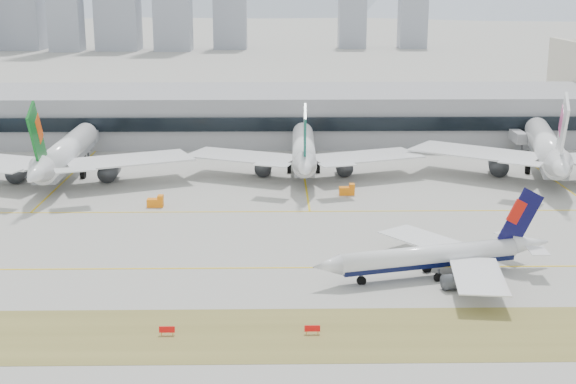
{
  "coord_description": "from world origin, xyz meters",
  "views": [
    {
      "loc": [
        7.21,
        -135.2,
        47.71
      ],
      "look_at": [
        9.81,
        18.0,
        7.5
      ],
      "focal_mm": 50.0,
      "sensor_mm": 36.0,
      "label": 1
    }
  ],
  "objects_px": {
    "widebody_eva": "(65,155)",
    "widebody_china_air": "(547,150)",
    "terminal": "(252,114)",
    "widebody_cathay": "(304,151)",
    "taxiing_airliner": "(437,256)"
  },
  "relations": [
    {
      "from": "widebody_cathay",
      "to": "widebody_china_air",
      "type": "xyz_separation_m",
      "value": [
        61.58,
        -2.86,
        0.84
      ]
    },
    {
      "from": "widebody_eva",
      "to": "taxiing_airliner",
      "type": "bearing_deg",
      "value": -132.27
    },
    {
      "from": "widebody_eva",
      "to": "widebody_china_air",
      "type": "relative_size",
      "value": 0.96
    },
    {
      "from": "widebody_eva",
      "to": "terminal",
      "type": "height_order",
      "value": "widebody_eva"
    },
    {
      "from": "widebody_cathay",
      "to": "terminal",
      "type": "bearing_deg",
      "value": 17.88
    },
    {
      "from": "taxiing_airliner",
      "to": "widebody_cathay",
      "type": "height_order",
      "value": "widebody_cathay"
    },
    {
      "from": "taxiing_airliner",
      "to": "terminal",
      "type": "bearing_deg",
      "value": -89.61
    },
    {
      "from": "widebody_cathay",
      "to": "terminal",
      "type": "relative_size",
      "value": 0.22
    },
    {
      "from": "widebody_cathay",
      "to": "terminal",
      "type": "xyz_separation_m",
      "value": [
        -14.63,
        49.47,
        1.72
      ]
    },
    {
      "from": "widebody_eva",
      "to": "terminal",
      "type": "bearing_deg",
      "value": -40.38
    },
    {
      "from": "terminal",
      "to": "widebody_cathay",
      "type": "bearing_deg",
      "value": -73.53
    },
    {
      "from": "taxiing_airliner",
      "to": "widebody_china_air",
      "type": "xyz_separation_m",
      "value": [
        41.99,
        71.88,
        3.14
      ]
    },
    {
      "from": "widebody_cathay",
      "to": "widebody_china_air",
      "type": "relative_size",
      "value": 0.89
    },
    {
      "from": "taxiing_airliner",
      "to": "terminal",
      "type": "xyz_separation_m",
      "value": [
        -34.21,
        124.21,
        4.03
      ]
    },
    {
      "from": "terminal",
      "to": "widebody_eva",
      "type": "bearing_deg",
      "value": -129.37
    }
  ]
}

